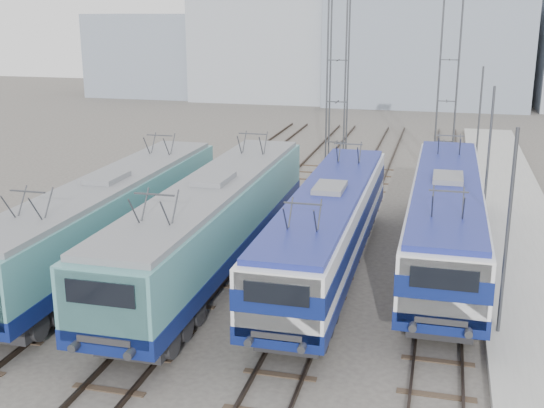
{
  "coord_description": "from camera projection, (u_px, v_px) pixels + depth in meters",
  "views": [
    {
      "loc": [
        6.45,
        -19.42,
        10.35
      ],
      "look_at": [
        -0.28,
        7.0,
        2.61
      ],
      "focal_mm": 45.0,
      "sensor_mm": 36.0,
      "label": 1
    }
  ],
  "objects": [
    {
      "name": "locomotive_center_left",
      "position": [
        213.0,
        219.0,
        27.14
      ],
      "size": [
        2.99,
        18.88,
        3.55
      ],
      "color": "navy",
      "rests_on": "ground"
    },
    {
      "name": "platform",
      "position": [
        530.0,
        274.0,
        27.46
      ],
      "size": [
        4.0,
        70.0,
        0.3
      ],
      "primitive_type": "cube",
      "color": "#9E9E99",
      "rests_on": "ground"
    },
    {
      "name": "building_west",
      "position": [
        274.0,
        40.0,
        81.68
      ],
      "size": [
        18.0,
        12.0,
        14.0
      ],
      "primitive_type": "cube",
      "color": "#979FA9",
      "rests_on": "ground"
    },
    {
      "name": "catenary_tower_east",
      "position": [
        449.0,
        74.0,
        41.48
      ],
      "size": [
        4.5,
        1.2,
        12.0
      ],
      "color": "#3F4247",
      "rests_on": "ground"
    },
    {
      "name": "mast_front",
      "position": [
        507.0,
        238.0,
        21.33
      ],
      "size": [
        0.12,
        0.12,
        7.0
      ],
      "primitive_type": "cylinder",
      "color": "#3F4247",
      "rests_on": "ground"
    },
    {
      "name": "ground",
      "position": [
        228.0,
        337.0,
        22.47
      ],
      "size": [
        160.0,
        160.0,
        0.0
      ],
      "primitive_type": "plane",
      "color": "#514C47"
    },
    {
      "name": "building_far_west",
      "position": [
        152.0,
        55.0,
        86.02
      ],
      "size": [
        14.0,
        10.0,
        10.0
      ],
      "primitive_type": "cube",
      "color": "gray",
      "rests_on": "ground"
    },
    {
      "name": "locomotive_center_right",
      "position": [
        328.0,
        223.0,
        27.01
      ],
      "size": [
        2.76,
        17.42,
        3.27
      ],
      "color": "navy",
      "rests_on": "ground"
    },
    {
      "name": "mast_mid",
      "position": [
        488.0,
        160.0,
        32.52
      ],
      "size": [
        0.12,
        0.12,
        7.0
      ],
      "primitive_type": "cylinder",
      "color": "#3F4247",
      "rests_on": "ground"
    },
    {
      "name": "mast_rear",
      "position": [
        479.0,
        122.0,
        43.7
      ],
      "size": [
        0.12,
        0.12,
        7.0
      ],
      "primitive_type": "cylinder",
      "color": "#3F4247",
      "rests_on": "ground"
    },
    {
      "name": "building_center",
      "position": [
        429.0,
        23.0,
        76.85
      ],
      "size": [
        22.0,
        14.0,
        18.0
      ],
      "primitive_type": "cube",
      "color": "gray",
      "rests_on": "ground"
    },
    {
      "name": "locomotive_far_left",
      "position": [
        107.0,
        215.0,
        27.98
      ],
      "size": [
        2.87,
        18.13,
        3.41
      ],
      "color": "navy",
      "rests_on": "ground"
    },
    {
      "name": "catenary_tower_west",
      "position": [
        338.0,
        75.0,
        41.16
      ],
      "size": [
        4.5,
        1.2,
        12.0
      ],
      "color": "#3F4247",
      "rests_on": "ground"
    },
    {
      "name": "locomotive_far_right",
      "position": [
        446.0,
        213.0,
        28.09
      ],
      "size": [
        2.85,
        18.03,
        3.39
      ],
      "color": "navy",
      "rests_on": "ground"
    }
  ]
}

